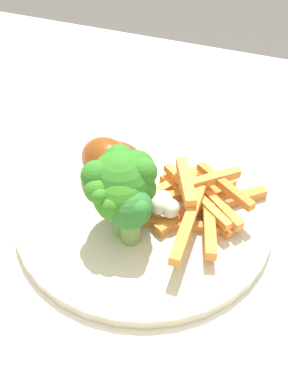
% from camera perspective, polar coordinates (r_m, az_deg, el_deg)
% --- Properties ---
extents(dining_table, '(1.21, 0.75, 0.72)m').
position_cam_1_polar(dining_table, '(0.55, -1.00, -6.45)').
color(dining_table, silver).
rests_on(dining_table, ground_plane).
extents(dinner_plate, '(0.26, 0.26, 0.01)m').
position_cam_1_polar(dinner_plate, '(0.43, -0.00, -2.50)').
color(dinner_plate, beige).
rests_on(dinner_plate, dining_table).
extents(broccoli_floret_front, '(0.06, 0.07, 0.08)m').
position_cam_1_polar(broccoli_floret_front, '(0.38, -2.94, 1.66)').
color(broccoli_floret_front, '#87BA58').
rests_on(broccoli_floret_front, dinner_plate).
extents(broccoli_floret_middle, '(0.04, 0.05, 0.06)m').
position_cam_1_polar(broccoli_floret_middle, '(0.37, -1.97, -1.92)').
color(broccoli_floret_middle, '#759F4C').
rests_on(broccoli_floret_middle, dinner_plate).
extents(broccoli_floret_back, '(0.05, 0.05, 0.07)m').
position_cam_1_polar(broccoli_floret_back, '(0.37, -3.61, -0.73)').
color(broccoli_floret_back, '#73A648').
rests_on(broccoli_floret_back, dinner_plate).
extents(carrot_fries_pile, '(0.13, 0.15, 0.04)m').
position_cam_1_polar(carrot_fries_pile, '(0.42, 7.10, -1.27)').
color(carrot_fries_pile, orange).
rests_on(carrot_fries_pile, dinner_plate).
extents(chicken_drumstick_near, '(0.12, 0.07, 0.05)m').
position_cam_1_polar(chicken_drumstick_near, '(0.44, -4.47, 3.80)').
color(chicken_drumstick_near, '#58220A').
rests_on(chicken_drumstick_near, dinner_plate).
extents(chicken_drumstick_far, '(0.12, 0.08, 0.05)m').
position_cam_1_polar(chicken_drumstick_far, '(0.44, -3.73, 3.15)').
color(chicken_drumstick_far, '#4D1C12').
rests_on(chicken_drumstick_far, dinner_plate).
extents(chicken_drumstick_extra, '(0.12, 0.09, 0.04)m').
position_cam_1_polar(chicken_drumstick_extra, '(0.44, -2.57, 3.30)').
color(chicken_drumstick_extra, '#4F1B10').
rests_on(chicken_drumstick_extra, dinner_plate).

